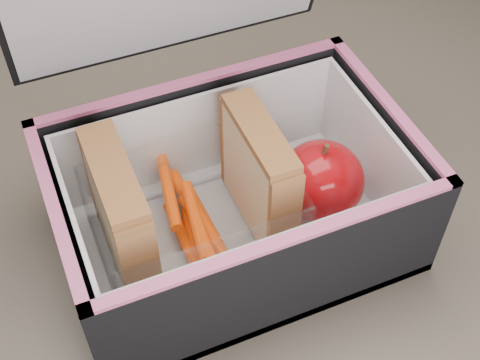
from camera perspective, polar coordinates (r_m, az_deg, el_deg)
The scene contains 8 objects.
kitchen_table at distance 0.70m, azimuth 2.44°, elevation -6.64°, with size 1.20×0.80×0.75m.
lunch_bag at distance 0.55m, azimuth -0.73°, elevation -0.85°, with size 0.29×0.25×0.29m.
plastic_tub at distance 0.56m, azimuth -3.97°, elevation -2.86°, with size 0.16×0.12×0.07m, color white, non-canonical shape.
sandwich_left at distance 0.53m, azimuth -10.07°, elevation -3.09°, with size 0.03×0.10×0.11m.
sandwich_right at distance 0.55m, azimuth 1.62°, elevation 0.42°, with size 0.03×0.10×0.11m.
carrot_sticks at distance 0.57m, azimuth -3.85°, elevation -3.91°, with size 0.04×0.15×0.03m.
paper_napkin at distance 0.60m, azimuth 6.28°, elevation -2.11°, with size 0.07×0.07×0.01m, color white.
red_apple at distance 0.57m, azimuth 6.93°, elevation -0.07°, with size 0.10×0.10×0.08m.
Camera 1 is at (-0.18, -0.35, 1.23)m, focal length 50.00 mm.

